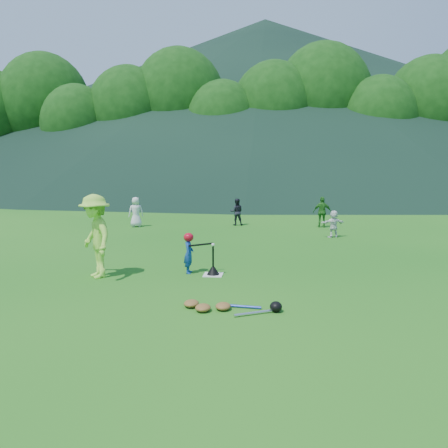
% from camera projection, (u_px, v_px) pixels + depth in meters
% --- Properties ---
extents(ground, '(120.00, 120.00, 0.00)m').
position_uv_depth(ground, '(213.00, 275.00, 10.39)').
color(ground, '#166116').
rests_on(ground, ground).
extents(home_plate, '(0.45, 0.45, 0.02)m').
position_uv_depth(home_plate, '(213.00, 275.00, 10.39)').
color(home_plate, silver).
rests_on(home_plate, ground).
extents(baseball, '(0.08, 0.08, 0.08)m').
position_uv_depth(baseball, '(213.00, 245.00, 10.29)').
color(baseball, white).
rests_on(baseball, batting_tee).
extents(batter_child, '(0.25, 0.36, 0.96)m').
position_uv_depth(batter_child, '(189.00, 254.00, 10.54)').
color(batter_child, navy).
rests_on(batter_child, ground).
extents(adult_coach, '(1.36, 1.43, 1.94)m').
position_uv_depth(adult_coach, '(95.00, 236.00, 10.07)').
color(adult_coach, '#A0E643').
rests_on(adult_coach, ground).
extents(fielder_a, '(0.73, 0.60, 1.28)m').
position_uv_depth(fielder_a, '(136.00, 212.00, 18.57)').
color(fielder_a, silver).
rests_on(fielder_a, ground).
extents(fielder_b, '(0.62, 0.50, 1.17)m').
position_uv_depth(fielder_b, '(237.00, 212.00, 19.08)').
color(fielder_b, black).
rests_on(fielder_b, ground).
extents(fielder_c, '(0.77, 0.34, 1.30)m').
position_uv_depth(fielder_c, '(322.00, 212.00, 18.41)').
color(fielder_c, '#277121').
rests_on(fielder_c, ground).
extents(fielder_d, '(0.96, 0.62, 0.99)m').
position_uv_depth(fielder_d, '(333.00, 224.00, 15.83)').
color(fielder_d, white).
rests_on(fielder_d, ground).
extents(batting_tee, '(0.30, 0.30, 0.68)m').
position_uv_depth(batting_tee, '(213.00, 270.00, 10.37)').
color(batting_tee, black).
rests_on(batting_tee, home_plate).
extents(batter_gear, '(0.70, 0.34, 0.32)m').
position_uv_depth(batter_gear, '(190.00, 238.00, 10.49)').
color(batter_gear, '#AD0B1D').
rests_on(batter_gear, ground).
extents(equipment_pile, '(1.80, 0.68, 0.19)m').
position_uv_depth(equipment_pile, '(223.00, 306.00, 7.88)').
color(equipment_pile, olive).
rests_on(equipment_pile, ground).
extents(outfield_fence, '(70.07, 0.08, 1.33)m').
position_uv_depth(outfield_fence, '(254.00, 188.00, 37.90)').
color(outfield_fence, gray).
rests_on(outfield_fence, ground).
extents(tree_line, '(70.04, 11.40, 14.82)m').
position_uv_depth(tree_line, '(259.00, 108.00, 42.64)').
color(tree_line, '#382314').
rests_on(tree_line, ground).
extents(distant_hills, '(155.00, 140.00, 32.00)m').
position_uv_depth(distant_hills, '(227.00, 105.00, 89.86)').
color(distant_hills, black).
rests_on(distant_hills, ground).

